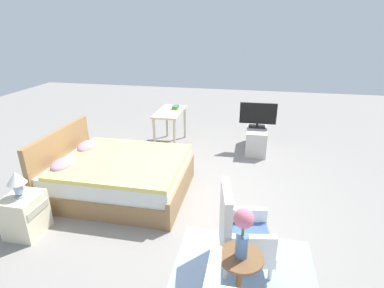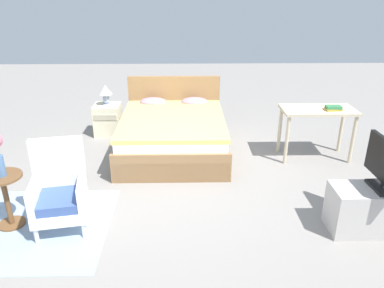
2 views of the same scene
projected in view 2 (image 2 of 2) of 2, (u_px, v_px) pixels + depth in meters
ground_plane at (181, 184)px, 4.85m from camera, size 16.00×16.00×0.00m
floor_rug at (11, 227)px, 3.99m from camera, size 2.10×1.50×0.01m
bed at (173, 132)px, 5.72m from camera, size 1.56×1.99×0.96m
armchair_by_window_right at (60, 193)px, 3.90m from camera, size 0.63×0.63×0.92m
side_table at (6, 195)px, 3.89m from camera, size 0.40×0.40×0.60m
nightstand at (108, 120)px, 6.37m from camera, size 0.44×0.41×0.53m
table_lamp at (105, 92)px, 6.18m from camera, size 0.22×0.22×0.33m
tv_stand at (377, 209)px, 3.86m from camera, size 0.96×0.40×0.49m
vanity_desk at (318, 116)px, 5.37m from camera, size 1.04×0.52×0.76m
book_stack at (333, 108)px, 5.24m from camera, size 0.23×0.15×0.06m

